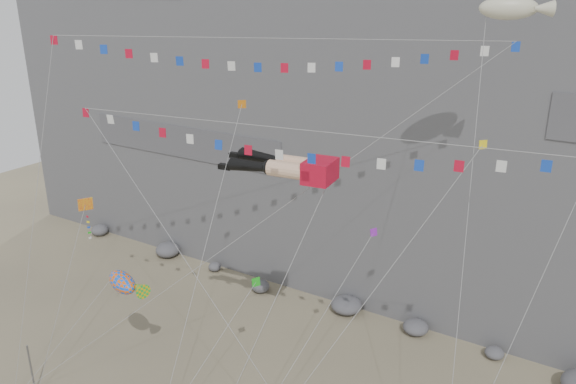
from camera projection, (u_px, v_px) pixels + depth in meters
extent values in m
cylinder|color=slate|center=(31.00, 369.00, 37.11)|extent=(0.12, 0.12, 3.68)
cube|color=red|center=(320.00, 171.00, 31.44)|extent=(1.76, 2.27, 1.25)
cylinder|color=#EBB892|center=(286.00, 170.00, 31.65)|extent=(2.21, 1.15, 0.92)
sphere|color=black|center=(269.00, 167.00, 32.07)|extent=(0.85, 0.85, 0.85)
cone|color=black|center=(250.00, 166.00, 32.60)|extent=(2.60, 1.04, 0.86)
cube|color=black|center=(225.00, 167.00, 33.37)|extent=(0.85, 0.45, 0.31)
cylinder|color=#EBB892|center=(295.00, 164.00, 32.71)|extent=(2.21, 1.15, 0.92)
sphere|color=black|center=(279.00, 162.00, 33.13)|extent=(0.85, 0.85, 0.85)
cone|color=black|center=(260.00, 157.00, 33.60)|extent=(2.62, 1.04, 0.93)
cube|color=black|center=(236.00, 155.00, 34.30)|extent=(0.85, 0.45, 0.31)
cylinder|color=gray|center=(241.00, 358.00, 28.34)|extent=(0.03, 0.03, 21.76)
cylinder|color=gray|center=(134.00, 230.00, 34.72)|extent=(0.03, 0.03, 28.72)
cylinder|color=gray|center=(345.00, 344.00, 27.08)|extent=(0.03, 0.03, 21.95)
cylinder|color=gray|center=(61.00, 302.00, 36.77)|extent=(0.03, 0.03, 13.33)
cylinder|color=gray|center=(65.00, 346.00, 36.12)|extent=(0.03, 0.03, 11.03)
cylinder|color=gray|center=(474.00, 273.00, 27.72)|extent=(0.03, 0.03, 27.93)
cylinder|color=gray|center=(192.00, 297.00, 30.96)|extent=(0.03, 0.03, 23.71)
cylinder|color=gray|center=(284.00, 379.00, 29.26)|extent=(0.03, 0.03, 18.63)
cylinder|color=gray|center=(329.00, 350.00, 26.97)|extent=(0.03, 0.03, 25.18)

